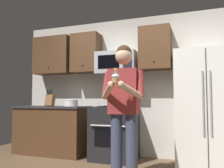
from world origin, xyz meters
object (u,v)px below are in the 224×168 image
Objects in this scene: bowl_large_white at (71,103)px; person at (124,103)px; oven_range at (115,133)px; microwave at (117,63)px; cupcake at (115,78)px; refrigerator at (206,109)px; knife_block at (50,100)px.

bowl_large_white is 1.76m from person.
oven_range is 1.05m from bowl_large_white.
cupcake is at bearing -72.23° from microwave.
oven_range is 5.36× the size of cupcake.
bowl_large_white is (-0.91, 0.06, 0.52)m from oven_range.
refrigerator is at bearing -1.50° from oven_range.
refrigerator is (1.50, -0.04, 0.44)m from oven_range.
microwave reaches higher than bowl_large_white.
refrigerator is at bearing 44.08° from person.
microwave reaches higher than refrigerator.
cupcake is at bearing -127.80° from refrigerator.
bowl_large_white reaches higher than oven_range.
bowl_large_white is at bearing 177.60° from refrigerator.
cupcake is (1.38, -1.42, 0.31)m from bowl_large_white.
microwave is 0.42× the size of person.
refrigerator is at bearing -2.40° from bowl_large_white.
microwave is 1.50m from knife_block.
knife_block is 0.18× the size of person.
oven_range is at bearing -3.89° from bowl_large_white.
cupcake is (-1.03, -1.32, 0.39)m from refrigerator.
cupcake is at bearing -45.83° from bowl_large_white.
bowl_large_white is 1.54× the size of cupcake.
oven_range is 2.91× the size of knife_block.
refrigerator is 1.72m from cupcake.
refrigerator reaches higher than knife_block.
person is 10.13× the size of cupcake.
refrigerator is 6.73× the size of bowl_large_white.
oven_range is 1.26m from microwave.
person is (1.38, -1.09, 0.01)m from bowl_large_white.
knife_block is 2.06m from person.
bowl_large_white is (-2.41, 0.10, 0.09)m from refrigerator.
bowl_large_white is (-0.91, -0.06, -0.73)m from microwave.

